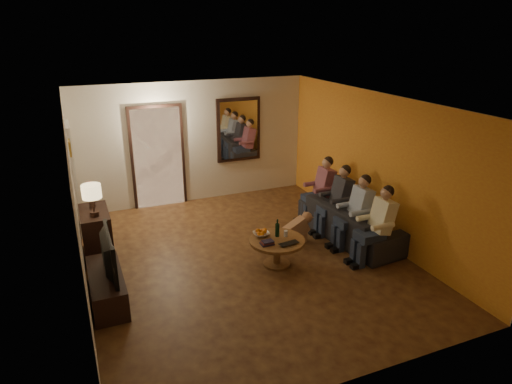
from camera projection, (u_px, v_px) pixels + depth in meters
name	position (u px, v px, depth m)	size (l,w,h in m)	color
floor	(246.00, 259.00, 7.60)	(5.00, 6.00, 0.01)	#3A1B0F
ceiling	(245.00, 103.00, 6.70)	(5.00, 6.00, 0.01)	white
back_wall	(194.00, 143.00, 9.75)	(5.00, 0.02, 2.60)	beige
front_wall	(356.00, 278.00, 4.56)	(5.00, 0.02, 2.60)	beige
left_wall	(76.00, 209.00, 6.25)	(0.02, 6.00, 2.60)	beige
right_wall	(377.00, 167.00, 8.06)	(0.02, 6.00, 2.60)	beige
orange_accent	(377.00, 168.00, 8.05)	(0.01, 6.00, 2.60)	orange
kitchen_doorway	(158.00, 158.00, 9.53)	(1.00, 0.06, 2.10)	#FFE0A5
door_trim	(158.00, 158.00, 9.52)	(1.12, 0.04, 2.22)	black
fridge_glimpse	(170.00, 164.00, 9.67)	(0.45, 0.03, 1.70)	silver
mirror_frame	(239.00, 130.00, 10.00)	(1.00, 0.05, 1.40)	black
mirror_glass	(239.00, 130.00, 9.98)	(0.86, 0.02, 1.26)	white
white_door	(75.00, 179.00, 8.35)	(0.06, 0.85, 2.04)	white
framed_art	(70.00, 148.00, 7.19)	(0.03, 0.28, 0.24)	#B28C33
art_canvas	(71.00, 148.00, 7.19)	(0.01, 0.22, 0.18)	brown
dresser	(97.00, 234.00, 7.59)	(0.45, 0.91, 0.81)	black
table_lamp	(93.00, 200.00, 7.17)	(0.30, 0.30, 0.54)	beige
flower_vase	(91.00, 194.00, 7.57)	(0.14, 0.14, 0.44)	#B21333
tv_stand	(107.00, 287.00, 6.40)	(0.45, 1.29, 0.43)	black
tv	(103.00, 255.00, 6.22)	(0.14, 1.05, 0.60)	black
sofa	(351.00, 221.00, 8.26)	(0.86, 2.19, 0.64)	black
person_a	(378.00, 228.00, 7.35)	(0.60, 0.40, 1.20)	tan
person_b	(357.00, 214.00, 7.87)	(0.60, 0.40, 1.20)	tan
person_c	(338.00, 202.00, 8.39)	(0.60, 0.40, 1.20)	tan
person_d	(321.00, 192.00, 8.91)	(0.60, 0.40, 1.20)	tan
dog	(296.00, 228.00, 8.09)	(0.56, 0.24, 0.56)	#A86E4D
coffee_table	(277.00, 252.00, 7.36)	(0.90, 0.90, 0.45)	brown
bowl	(261.00, 234.00, 7.40)	(0.26, 0.26, 0.06)	white
oranges	(261.00, 230.00, 7.38)	(0.20, 0.20, 0.08)	orange
wine_bottle	(277.00, 228.00, 7.34)	(0.07, 0.07, 0.31)	black
wine_glass	(286.00, 233.00, 7.38)	(0.06, 0.06, 0.10)	silver
book_stack	(267.00, 242.00, 7.11)	(0.20, 0.15, 0.07)	black
laptop	(291.00, 245.00, 7.08)	(0.33, 0.21, 0.03)	black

